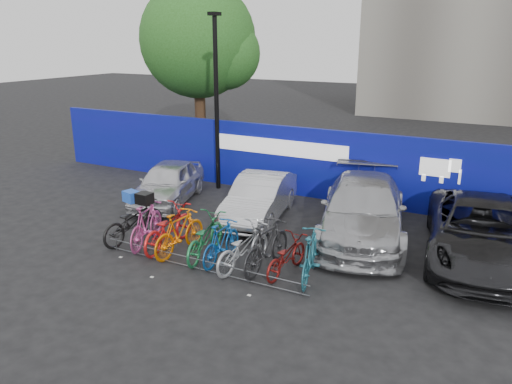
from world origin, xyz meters
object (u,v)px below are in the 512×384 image
Objects in this scene: bike_rack at (200,264)px; bike_0 at (133,221)px; car_0 at (168,182)px; bike_7 at (267,246)px; bike_4 at (205,237)px; tree at (203,43)px; car_1 at (259,198)px; bike_9 at (310,256)px; car_2 at (363,209)px; bike_2 at (168,228)px; bike_3 at (180,233)px; bike_6 at (243,247)px; bike_1 at (146,224)px; bike_8 at (286,256)px; bike_5 at (221,242)px; car_3 at (481,232)px; lamppost at (216,98)px.

bike_0 is (-2.64, 0.74, 0.39)m from bike_rack.
car_0 reaches higher than bike_7.
tree is at bearing -65.46° from bike_4.
car_1 is 2.10× the size of bike_9.
car_2 is 4.44m from bike_4.
car_0 reaches higher than bike_0.
bike_3 reaches higher than bike_2.
car_2 is 2.71× the size of bike_4.
bike_3 is 1.82m from bike_6.
bike_rack is 2.26m from bike_1.
bike_9 is at bearing -109.80° from car_2.
bike_5 is at bearing 11.22° from bike_8.
bike_6 is (0.62, -0.04, -0.00)m from bike_5.
bike_5 is at bearing 165.30° from bike_1.
tree reaches higher than bike_5.
bike_5 is at bearing 73.67° from bike_rack.
bike_0 is 1.00× the size of bike_2.
tree reaches higher than bike_0.
car_3 is at bearing -17.61° from car_0.
bike_1 is at bearing 6.61° from bike_7.
bike_1 is at bearing -5.98° from bike_4.
bike_8 is at bearing -161.47° from bike_6.
car_2 reaches higher than bike_2.
bike_0 is at bearing -8.54° from bike_4.
lamppost is 7.77m from bike_8.
bike_5 is (-2.58, -3.23, -0.27)m from car_2.
bike_7 is at bearing 167.45° from bike_1.
bike_1 is at bearing 162.66° from bike_rack.
bike_2 is (5.28, -9.88, -4.52)m from tree.
car_2 reaches higher than car_0.
bike_6 is at bearing -175.80° from bike_0.
bike_5 is at bearing 173.76° from bike_2.
car_2 is 3.82m from bike_6.
car_0 is at bearing 166.45° from car_2.
bike_3 is at bearing 9.25° from bike_6.
bike_8 is at bearing -175.96° from bike_5.
bike_4 is (2.31, -0.00, -0.02)m from bike_0.
bike_8 is at bearing -48.69° from tree.
bike_rack is 2.66× the size of bike_0.
car_0 is at bearing -26.08° from bike_7.
bike_3 is 0.95× the size of bike_7.
bike_1 is at bearing -65.04° from tree.
bike_0 reaches higher than bike_4.
car_1 is (6.39, -6.83, -4.40)m from tree.
bike_2 is (1.15, 0.03, 0.00)m from bike_0.
bike_1 is at bearing -160.56° from car_2.
car_1 is 3.49m from bike_7.
car_0 reaches higher than bike_2.
bike_4 is at bearing -174.08° from bike_0.
bike_0 is 1.21× the size of bike_5.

